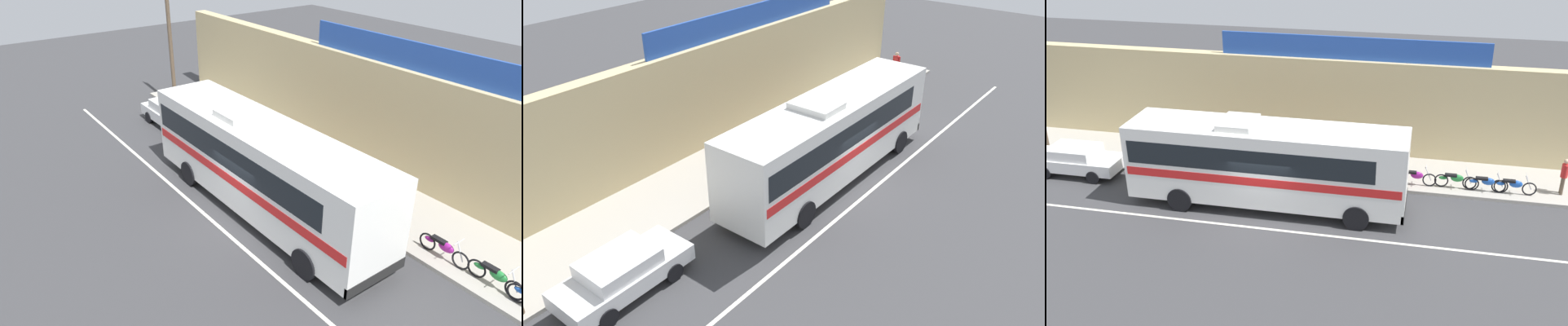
{
  "view_description": "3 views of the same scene",
  "coord_description": "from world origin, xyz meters",
  "views": [
    {
      "loc": [
        12.61,
        -8.25,
        10.15
      ],
      "look_at": [
        -0.62,
        1.51,
        1.69
      ],
      "focal_mm": 33.23,
      "sensor_mm": 36.0,
      "label": 1
    },
    {
      "loc": [
        -16.39,
        -9.2,
        11.35
      ],
      "look_at": [
        -2.93,
        1.27,
        1.92
      ],
      "focal_mm": 36.56,
      "sensor_mm": 36.0,
      "label": 2
    },
    {
      "loc": [
        6.16,
        -20.28,
        12.3
      ],
      "look_at": [
        1.65,
        1.18,
        2.1
      ],
      "focal_mm": 41.04,
      "sensor_mm": 36.0,
      "label": 3
    }
  ],
  "objects": [
    {
      "name": "intercity_bus",
      "position": [
        -0.12,
        1.11,
        2.07
      ],
      "size": [
        11.5,
        2.67,
        3.78
      ],
      "color": "white",
      "rests_on": "ground_plane"
    },
    {
      "name": "pedestrian_far_right",
      "position": [
        12.24,
        4.47,
        1.1
      ],
      "size": [
        0.3,
        0.48,
        1.66
      ],
      "color": "brown",
      "rests_on": "sidewalk_slab"
    },
    {
      "name": "parked_car",
      "position": [
        -9.6,
        2.25,
        0.74
      ],
      "size": [
        4.23,
        1.84,
        1.37
      ],
      "color": "silver",
      "rests_on": "ground_plane"
    },
    {
      "name": "sidewalk_slab",
      "position": [
        0.0,
        5.2,
        0.07
      ],
      "size": [
        30.0,
        3.6,
        0.14
      ],
      "primitive_type": "cube",
      "color": "#A8A399",
      "rests_on": "ground_plane"
    },
    {
      "name": "motorcycle_black",
      "position": [
        7.7,
        4.08,
        0.57
      ],
      "size": [
        1.84,
        0.56,
        0.94
      ],
      "color": "black",
      "rests_on": "sidewalk_slab"
    },
    {
      "name": "motorcycle_purple",
      "position": [
        5.96,
        4.02,
        0.57
      ],
      "size": [
        1.86,
        0.56,
        0.94
      ],
      "color": "black",
      "rests_on": "sidewalk_slab"
    },
    {
      "name": "motorcycle_orange",
      "position": [
        10.18,
        4.02,
        0.57
      ],
      "size": [
        1.9,
        0.56,
        0.94
      ],
      "color": "black",
      "rests_on": "sidewalk_slab"
    },
    {
      "name": "motorcycle_red",
      "position": [
        9.03,
        4.03,
        0.57
      ],
      "size": [
        1.85,
        0.56,
        0.94
      ],
      "color": "black",
      "rests_on": "sidewalk_slab"
    },
    {
      "name": "storefront_facade",
      "position": [
        0.0,
        7.35,
        2.4
      ],
      "size": [
        30.0,
        0.7,
        4.8
      ],
      "primitive_type": "cube",
      "color": "tan",
      "rests_on": "ground_plane"
    },
    {
      "name": "road_center_stripe",
      "position": [
        0.0,
        -0.8,
        0.0
      ],
      "size": [
        30.0,
        0.14,
        0.01
      ],
      "primitive_type": "cube",
      "color": "silver",
      "rests_on": "ground_plane"
    },
    {
      "name": "ground_plane",
      "position": [
        0.0,
        0.0,
        0.0
      ],
      "size": [
        70.0,
        70.0,
        0.0
      ],
      "primitive_type": "plane",
      "color": "#3A3A3D"
    },
    {
      "name": "storefront_billboard",
      "position": [
        2.52,
        7.35,
        5.35
      ],
      "size": [
        12.85,
        0.12,
        1.1
      ],
      "primitive_type": "cube",
      "color": "#234CAD",
      "rests_on": "storefront_facade"
    }
  ]
}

